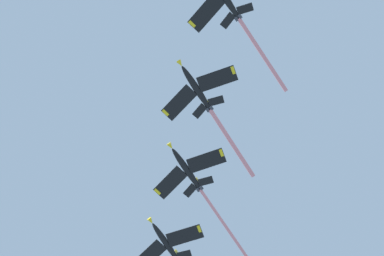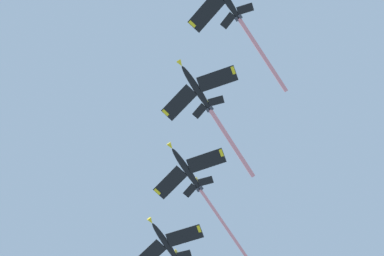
{
  "view_description": "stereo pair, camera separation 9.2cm",
  "coord_description": "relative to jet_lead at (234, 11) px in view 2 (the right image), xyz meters",
  "views": [
    {
      "loc": [
        -43.75,
        -0.93,
        1.58
      ],
      "look_at": [
        -15.99,
        49.54,
        117.08
      ],
      "focal_mm": 51.41,
      "sensor_mm": 36.0,
      "label": 1
    },
    {
      "loc": [
        -43.83,
        -0.89,
        1.58
      ],
      "look_at": [
        -15.99,
        49.54,
        117.08
      ],
      "focal_mm": 51.41,
      "sensor_mm": 36.0,
      "label": 2
    }
  ],
  "objects": [
    {
      "name": "jet_second",
      "position": [
        4.71,
        20.94,
        -4.3
      ],
      "size": [
        28.71,
        20.34,
        9.25
      ],
      "color": "black"
    },
    {
      "name": "jet_lead",
      "position": [
        0.0,
        0.0,
        0.0
      ],
      "size": [
        29.46,
        20.15,
        9.45
      ],
      "color": "black"
    },
    {
      "name": "jet_fourth",
      "position": [
        16.05,
        58.18,
        -11.27
      ],
      "size": [
        30.74,
        21.27,
        9.96
      ],
      "color": "black"
    },
    {
      "name": "jet_third",
      "position": [
        11.22,
        38.46,
        -8.24
      ],
      "size": [
        31.65,
        21.3,
        10.11
      ],
      "color": "black"
    }
  ]
}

